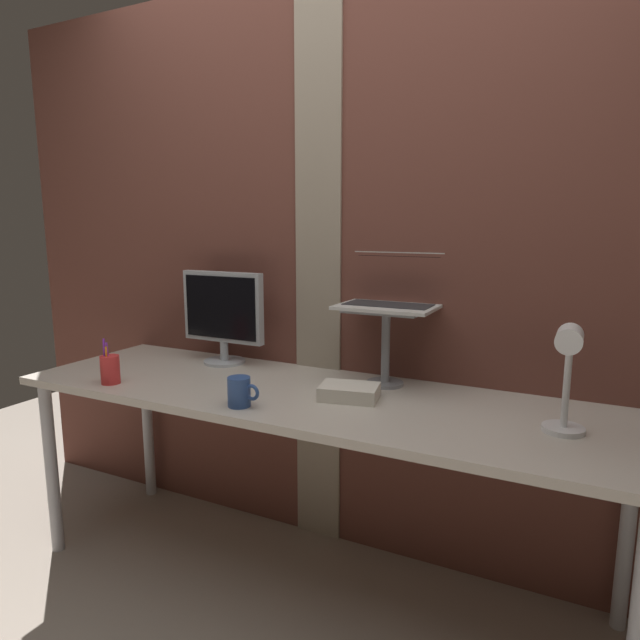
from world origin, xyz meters
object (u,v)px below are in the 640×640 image
(monitor, at_px, (223,312))
(desk_lamp, at_px, (567,369))
(pen_cup, at_px, (110,369))
(laptop, at_px, (393,293))
(coffee_mug, at_px, (240,392))

(monitor, relative_size, desk_lamp, 1.21)
(monitor, height_order, pen_cup, monitor)
(laptop, distance_m, desk_lamp, 0.73)
(pen_cup, distance_m, coffee_mug, 0.59)
(pen_cup, bearing_deg, coffee_mug, 0.04)
(monitor, bearing_deg, desk_lamp, -11.07)
(monitor, xyz_separation_m, coffee_mug, (0.40, -0.45, -0.18))
(laptop, xyz_separation_m, desk_lamp, (0.63, -0.34, -0.14))
(coffee_mug, bearing_deg, monitor, 131.32)
(pen_cup, bearing_deg, desk_lamp, 6.59)
(pen_cup, height_order, coffee_mug, pen_cup)
(laptop, height_order, desk_lamp, laptop)
(coffee_mug, bearing_deg, desk_lamp, 10.49)
(pen_cup, relative_size, coffee_mug, 1.49)
(laptop, relative_size, pen_cup, 2.06)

